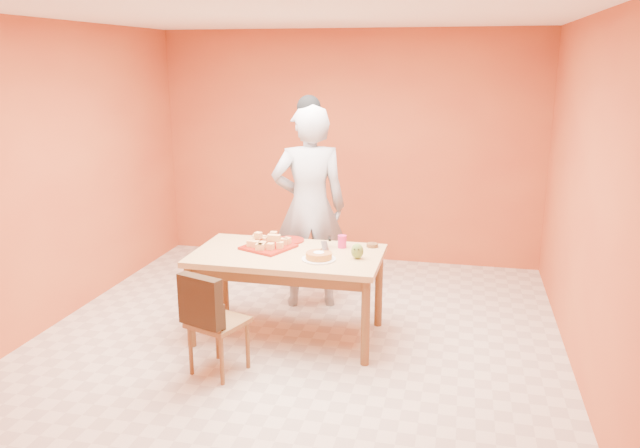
% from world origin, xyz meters
% --- Properties ---
extents(floor, '(5.00, 5.00, 0.00)m').
position_xyz_m(floor, '(0.00, 0.00, 0.00)').
color(floor, beige).
rests_on(floor, ground).
extents(ceiling, '(5.00, 5.00, 0.00)m').
position_xyz_m(ceiling, '(0.00, 0.00, 2.70)').
color(ceiling, white).
rests_on(ceiling, wall_back).
extents(wall_back, '(4.50, 0.00, 4.50)m').
position_xyz_m(wall_back, '(0.00, 2.50, 1.35)').
color(wall_back, '#C55C2D').
rests_on(wall_back, floor).
extents(wall_left, '(0.00, 5.00, 5.00)m').
position_xyz_m(wall_left, '(-2.25, 0.00, 1.35)').
color(wall_left, '#C55C2D').
rests_on(wall_left, floor).
extents(wall_right, '(0.00, 5.00, 5.00)m').
position_xyz_m(wall_right, '(2.25, 0.00, 1.35)').
color(wall_right, '#C55C2D').
rests_on(wall_right, floor).
extents(dining_table, '(1.60, 0.90, 0.76)m').
position_xyz_m(dining_table, '(-0.09, 0.16, 0.67)').
color(dining_table, tan).
rests_on(dining_table, floor).
extents(dining_chair, '(0.50, 0.55, 0.83)m').
position_xyz_m(dining_chair, '(-0.44, -0.60, 0.43)').
color(dining_chair, brown).
rests_on(dining_chair, floor).
extents(pastry_pile, '(0.34, 0.34, 0.11)m').
position_xyz_m(pastry_pile, '(-0.29, 0.26, 0.84)').
color(pastry_pile, '#E3A360').
rests_on(pastry_pile, pastry_platter).
extents(person, '(0.82, 0.66, 1.96)m').
position_xyz_m(person, '(-0.09, 0.93, 0.98)').
color(person, '#9B9B9E').
rests_on(person, floor).
extents(pastry_platter, '(0.50, 0.50, 0.02)m').
position_xyz_m(pastry_platter, '(-0.29, 0.26, 0.77)').
color(pastry_platter, maroon).
rests_on(pastry_platter, dining_table).
extents(red_dinner_plate, '(0.32, 0.32, 0.02)m').
position_xyz_m(red_dinner_plate, '(-0.17, 0.51, 0.77)').
color(red_dinner_plate, maroon).
rests_on(red_dinner_plate, dining_table).
extents(white_cake_plate, '(0.34, 0.34, 0.01)m').
position_xyz_m(white_cake_plate, '(0.21, 0.03, 0.77)').
color(white_cake_plate, white).
rests_on(white_cake_plate, dining_table).
extents(sponge_cake, '(0.25, 0.25, 0.05)m').
position_xyz_m(sponge_cake, '(0.21, 0.03, 0.80)').
color(sponge_cake, '#C77033').
rests_on(sponge_cake, white_cake_plate).
extents(cake_server, '(0.12, 0.27, 0.01)m').
position_xyz_m(cake_server, '(0.22, 0.21, 0.83)').
color(cake_server, silver).
rests_on(cake_server, sponge_cake).
extents(egg_ornament, '(0.13, 0.12, 0.13)m').
position_xyz_m(egg_ornament, '(0.51, 0.14, 0.83)').
color(egg_ornament, olive).
rests_on(egg_ornament, dining_table).
extents(magenta_glass, '(0.10, 0.10, 0.11)m').
position_xyz_m(magenta_glass, '(0.33, 0.42, 0.82)').
color(magenta_glass, '#C31D5A').
rests_on(magenta_glass, dining_table).
extents(checker_tin, '(0.13, 0.13, 0.03)m').
position_xyz_m(checker_tin, '(0.59, 0.50, 0.78)').
color(checker_tin, '#39200F').
rests_on(checker_tin, dining_table).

